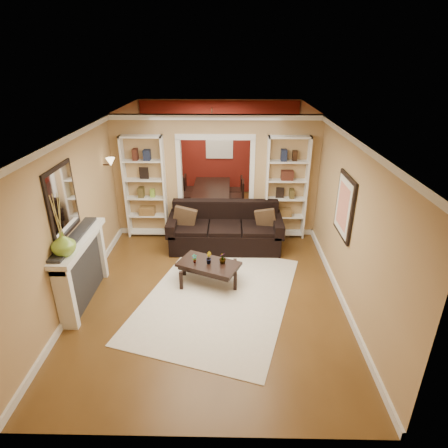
{
  "coord_description": "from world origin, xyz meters",
  "views": [
    {
      "loc": [
        0.33,
        -6.77,
        3.85
      ],
      "look_at": [
        0.22,
        -0.8,
        1.12
      ],
      "focal_mm": 30.0,
      "sensor_mm": 36.0,
      "label": 1
    }
  ],
  "objects_px": {
    "sofa": "(225,227)",
    "fireplace": "(84,270)",
    "dining_table": "(213,198)",
    "bookshelf_left": "(145,188)",
    "bookshelf_right": "(286,189)",
    "coffee_table": "(209,273)"
  },
  "relations": [
    {
      "from": "fireplace",
      "to": "dining_table",
      "type": "height_order",
      "value": "fireplace"
    },
    {
      "from": "sofa",
      "to": "coffee_table",
      "type": "distance_m",
      "value": 1.44
    },
    {
      "from": "fireplace",
      "to": "bookshelf_left",
      "type": "bearing_deg",
      "value": 77.95
    },
    {
      "from": "dining_table",
      "to": "bookshelf_left",
      "type": "bearing_deg",
      "value": 139.64
    },
    {
      "from": "coffee_table",
      "to": "fireplace",
      "type": "height_order",
      "value": "fireplace"
    },
    {
      "from": "coffee_table",
      "to": "fireplace",
      "type": "xyz_separation_m",
      "value": [
        -2.04,
        -0.56,
        0.38
      ]
    },
    {
      "from": "sofa",
      "to": "fireplace",
      "type": "distance_m",
      "value": 3.03
    },
    {
      "from": "fireplace",
      "to": "dining_table",
      "type": "relative_size",
      "value": 0.98
    },
    {
      "from": "bookshelf_left",
      "to": "fireplace",
      "type": "distance_m",
      "value": 2.65
    },
    {
      "from": "bookshelf_left",
      "to": "sofa",
      "type": "bearing_deg",
      "value": -18.12
    },
    {
      "from": "coffee_table",
      "to": "sofa",
      "type": "bearing_deg",
      "value": 102.5
    },
    {
      "from": "sofa",
      "to": "dining_table",
      "type": "distance_m",
      "value": 2.27
    },
    {
      "from": "bookshelf_left",
      "to": "dining_table",
      "type": "relative_size",
      "value": 1.33
    },
    {
      "from": "bookshelf_right",
      "to": "fireplace",
      "type": "xyz_separation_m",
      "value": [
        -3.64,
        -2.53,
        -0.57
      ]
    },
    {
      "from": "fireplace",
      "to": "sofa",
      "type": "bearing_deg",
      "value": 40.15
    },
    {
      "from": "bookshelf_right",
      "to": "coffee_table",
      "type": "bearing_deg",
      "value": -129.12
    },
    {
      "from": "bookshelf_left",
      "to": "dining_table",
      "type": "bearing_deg",
      "value": 49.64
    },
    {
      "from": "sofa",
      "to": "bookshelf_left",
      "type": "distance_m",
      "value": 1.98
    },
    {
      "from": "sofa",
      "to": "bookshelf_right",
      "type": "bearing_deg",
      "value": 23.59
    },
    {
      "from": "fireplace",
      "to": "dining_table",
      "type": "bearing_deg",
      "value": 65.05
    },
    {
      "from": "bookshelf_left",
      "to": "fireplace",
      "type": "xyz_separation_m",
      "value": [
        -0.54,
        -2.53,
        -0.57
      ]
    },
    {
      "from": "sofa",
      "to": "bookshelf_left",
      "type": "height_order",
      "value": "bookshelf_left"
    }
  ]
}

